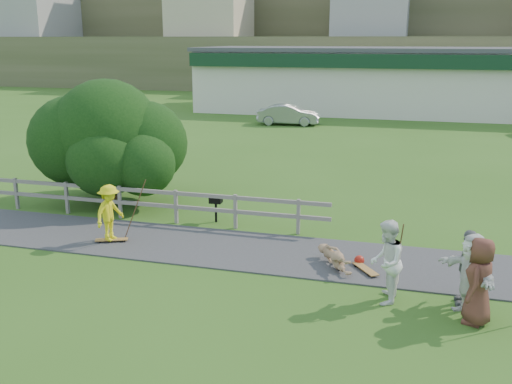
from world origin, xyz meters
TOP-DOWN VIEW (x-y plane):
  - ground at (0.00, 0.00)m, footprint 260.00×260.00m
  - path at (0.00, 1.50)m, footprint 34.00×3.00m
  - fence at (-4.62, 3.30)m, footprint 15.05×0.10m
  - strip_mall at (4.00, 34.94)m, footprint 32.50×10.75m
  - skater_rider at (-3.09, 1.08)m, footprint 0.80×1.16m
  - skater_fallen at (3.44, 0.95)m, footprint 1.54×1.15m
  - spectator_a at (4.80, -0.72)m, footprint 0.78×0.98m
  - spectator_b at (6.54, -0.34)m, footprint 0.46×1.04m
  - spectator_c at (6.70, -1.22)m, footprint 0.84×1.05m
  - spectator_d at (6.56, -0.90)m, footprint 1.39×1.73m
  - car_silver at (-3.22, 25.58)m, footprint 4.34×1.87m
  - tree at (-5.30, 5.01)m, footprint 6.15×6.15m
  - bbq at (-0.81, 3.75)m, footprint 0.40×0.31m
  - longboard_rider at (-3.09, 1.08)m, footprint 0.95×0.56m
  - longboard_fallen at (4.24, 0.85)m, footprint 0.76×0.92m
  - helmet at (4.04, 1.30)m, footprint 0.27×0.27m
  - pole_rider at (-2.49, 1.48)m, footprint 0.03×0.03m
  - pole_spec_left at (5.03, -0.74)m, footprint 0.03×0.03m

SIDE VIEW (x-z plane):
  - ground at x=0.00m, z-range 0.00..0.00m
  - path at x=0.00m, z-range 0.00..0.04m
  - longboard_rider at x=-3.09m, z-range 0.00..0.10m
  - longboard_fallen at x=4.24m, z-range 0.00..0.11m
  - helmet at x=4.04m, z-range 0.00..0.27m
  - skater_fallen at x=3.44m, z-range 0.00..0.58m
  - bbq at x=-0.81m, z-range 0.00..0.85m
  - car_silver at x=-3.22m, z-range 0.00..1.39m
  - fence at x=-4.62m, z-range 0.17..1.27m
  - skater_rider at x=-3.09m, z-range 0.00..1.65m
  - spectator_b at x=6.54m, z-range 0.00..1.75m
  - spectator_d at x=6.56m, z-range 0.00..1.85m
  - spectator_c at x=6.70m, z-range 0.00..1.87m
  - pole_spec_left at x=5.03m, z-range 0.00..1.89m
  - spectator_a at x=4.80m, z-range 0.00..1.92m
  - pole_rider at x=-2.49m, z-range 0.00..2.03m
  - tree at x=-5.30m, z-range 0.00..3.45m
  - strip_mall at x=4.00m, z-range 0.03..5.13m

